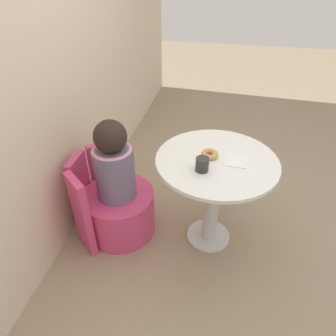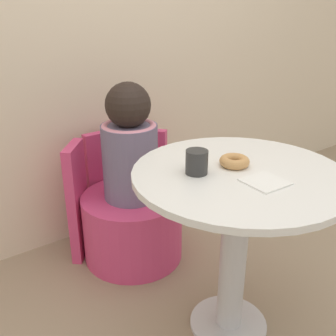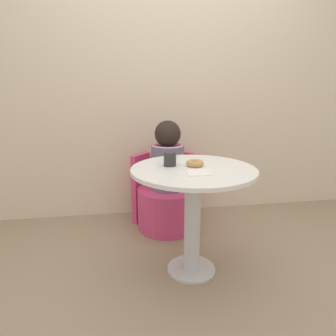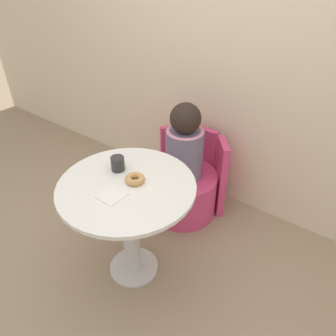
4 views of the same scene
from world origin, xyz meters
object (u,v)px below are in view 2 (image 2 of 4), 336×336
round_table (237,214)px  tub_chair (133,226)px  donut (234,161)px  child_figure (130,146)px  cup (197,162)px

round_table → tub_chair: 0.77m
round_table → donut: (0.02, 0.05, 0.19)m
child_figure → round_table: bearing=-85.1°
child_figure → donut: bearing=-83.0°
donut → cup: bearing=168.9°
child_figure → donut: 0.64m
child_figure → donut: child_figure is taller
tub_chair → child_figure: bearing=0.0°
tub_chair → child_figure: child_figure is taller
round_table → cup: bearing=149.6°
round_table → donut: bearing=69.0°
round_table → cup: size_ratio=9.12×
tub_chair → child_figure: (0.00, 0.00, 0.45)m
round_table → tub_chair: round_table is taller
tub_chair → donut: (0.08, -0.63, 0.56)m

